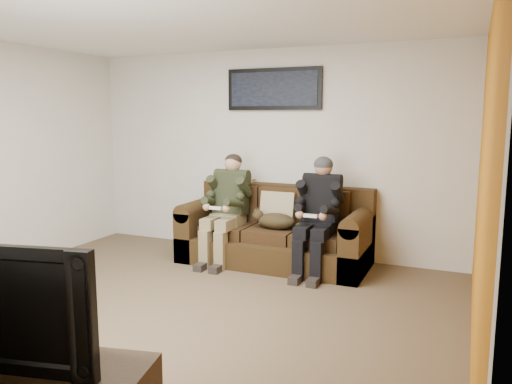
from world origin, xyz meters
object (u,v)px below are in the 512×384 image
at_px(sofa, 277,234).
at_px(framed_poster, 274,89).
at_px(person_right, 319,208).
at_px(television, 5,301).
at_px(cat, 275,220).
at_px(person_left, 227,202).

distance_m(sofa, framed_poster, 1.81).
distance_m(person_right, framed_poster, 1.67).
distance_m(sofa, television, 3.81).
bearing_deg(sofa, cat, -77.30).
bearing_deg(person_right, television, -100.07).
bearing_deg(television, framed_poster, 79.61).
distance_m(framed_poster, television, 4.36).
xyz_separation_m(person_left, framed_poster, (0.38, 0.57, 1.37)).
bearing_deg(person_left, sofa, 18.01).
bearing_deg(person_left, television, -81.84).
bearing_deg(sofa, framed_poster, 117.38).
relative_size(sofa, television, 1.93).
height_order(person_right, television, person_right).
xyz_separation_m(sofa, person_left, (-0.58, -0.19, 0.39)).
xyz_separation_m(sofa, cat, (0.04, -0.16, 0.20)).
distance_m(cat, framed_poster, 1.66).
height_order(person_left, cat, person_left).
relative_size(person_right, cat, 1.99).
relative_size(person_right, television, 1.13).
distance_m(sofa, cat, 0.26).
height_order(sofa, person_right, person_right).
relative_size(person_left, person_right, 0.99).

